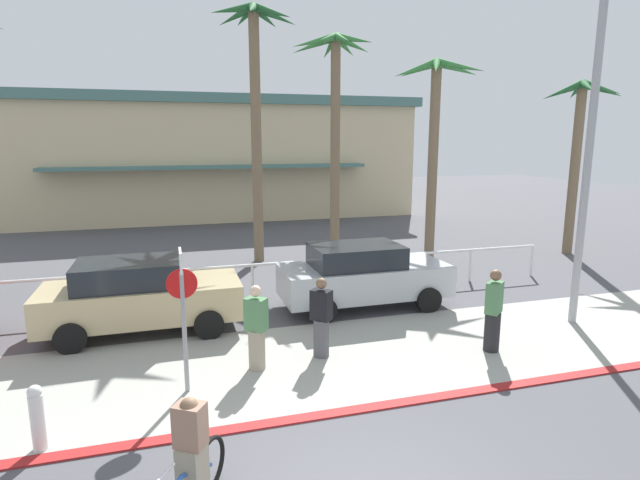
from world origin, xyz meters
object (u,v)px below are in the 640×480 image
palm_tree_4 (334,92)px  car_tan_1 (140,295)px  stop_sign_bike_lane (183,301)px  pedestrian_2 (321,321)px  palm_tree_5 (435,114)px  streetlight_curb (598,144)px  palm_tree_6 (579,127)px  car_silver_2 (363,275)px  cyclist_blue_0 (190,461)px  pedestrian_1 (493,314)px  palm_tree_3 (255,77)px  bollard_0 (37,417)px  pedestrian_0 (256,331)px

palm_tree_4 → car_tan_1: 10.87m
stop_sign_bike_lane → pedestrian_2: (2.68, 0.75, -0.91)m
palm_tree_5 → stop_sign_bike_lane: bearing=-138.3°
streetlight_curb → car_tan_1: streetlight_curb is taller
palm_tree_6 → streetlight_curb: bearing=-130.1°
car_silver_2 → pedestrian_2: bearing=-125.4°
streetlight_curb → cyclist_blue_0: (-9.17, -3.80, -3.58)m
palm_tree_6 → pedestrian_1: size_ratio=3.69×
palm_tree_3 → palm_tree_5: bearing=-11.9°
palm_tree_6 → car_silver_2: 11.44m
car_tan_1 → bollard_0: bearing=-104.8°
pedestrian_2 → streetlight_curb: bearing=-0.4°
cyclist_blue_0 → car_tan_1: bearing=97.5°
palm_tree_4 → streetlight_curb: bearing=-71.0°
pedestrian_1 → streetlight_curb: bearing=13.5°
bollard_0 → pedestrian_1: bearing=8.1°
palm_tree_5 → streetlight_curb: bearing=-90.1°
palm_tree_6 → pedestrian_1: 11.90m
bollard_0 → palm_tree_6: size_ratio=0.15×
cyclist_blue_0 → pedestrian_2: pedestrian_2 is taller
car_silver_2 → palm_tree_4: bearing=78.7°
palm_tree_3 → palm_tree_6: bearing=-10.1°
cyclist_blue_0 → pedestrian_1: (6.24, 3.09, 0.13)m
pedestrian_2 → palm_tree_3: bearing=88.5°
car_tan_1 → cyclist_blue_0: (0.84, -6.38, -0.18)m
streetlight_curb → palm_tree_3: (-6.19, 8.71, 2.17)m
pedestrian_2 → car_silver_2: bearing=54.6°
car_silver_2 → bollard_0: bearing=-145.2°
stop_sign_bike_lane → palm_tree_6: palm_tree_6 is taller
pedestrian_0 → pedestrian_1: 4.88m
palm_tree_5 → pedestrian_1: bearing=-109.9°
pedestrian_1 → palm_tree_4: bearing=91.4°
streetlight_curb → palm_tree_4: size_ratio=0.92×
palm_tree_4 → cyclist_blue_0: (-5.99, -13.04, -5.40)m
streetlight_curb → palm_tree_3: size_ratio=0.85×
bollard_0 → pedestrian_0: (3.41, 1.71, 0.27)m
palm_tree_4 → cyclist_blue_0: 15.33m
palm_tree_3 → pedestrian_1: 11.44m
streetlight_curb → car_tan_1: 10.88m
palm_tree_6 → pedestrian_0: 15.51m
car_tan_1 → pedestrian_2: car_tan_1 is taller
cyclist_blue_0 → pedestrian_1: bearing=26.4°
stop_sign_bike_lane → pedestrian_1: bearing=0.1°
palm_tree_3 → car_silver_2: (1.72, -5.91, -5.58)m
palm_tree_3 → palm_tree_5: palm_tree_3 is taller
stop_sign_bike_lane → palm_tree_3: size_ratio=0.29×
pedestrian_0 → streetlight_curb: bearing=1.3°
car_tan_1 → palm_tree_3: bearing=58.1°
car_silver_2 → pedestrian_0: 4.45m
bollard_0 → streetlight_curb: (11.19, 1.88, 3.76)m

